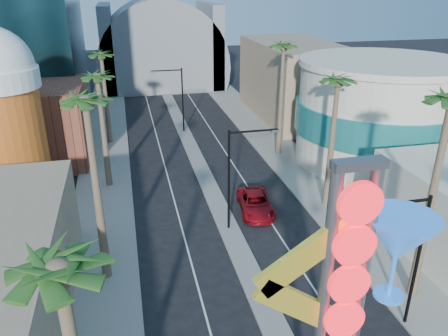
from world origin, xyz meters
The scene contains 20 objects.
sidewalk_west centered at (-9.50, 35.00, 0.07)m, with size 5.00×100.00×0.15m, color gray.
sidewalk_east centered at (9.50, 35.00, 0.07)m, with size 5.00×100.00×0.15m, color gray.
median centered at (0.00, 38.00, 0.07)m, with size 1.60×84.00×0.15m, color gray.
brick_filler_west centered at (-16.00, 38.00, 4.00)m, with size 10.00×10.00×8.00m, color brown.
filler_east centered at (16.00, 48.00, 5.00)m, with size 10.00×20.00×10.00m, color #90815D.
beer_mug centered at (-17.00, 30.00, 7.84)m, with size 7.00×7.00×14.50m.
turquoise_building centered at (18.00, 30.00, 5.25)m, with size 16.60×16.60×10.60m.
canopy centered at (0.00, 72.00, 4.31)m, with size 22.00×16.00×22.00m.
neon_sign centered at (0.82, 2.96, 7.31)m, with size 6.53×2.60×12.55m.
streetlight_0 centered at (0.55, 20.00, 4.88)m, with size 3.79×0.25×8.00m.
streetlight_1 centered at (-0.55, 44.00, 4.88)m, with size 3.79×0.25×8.00m.
streetlight_2 centered at (6.72, 8.00, 4.83)m, with size 3.45×0.25×8.00m.
palm_0 centered at (-9.00, 2.00, 9.93)m, with size 2.40×2.40×11.70m.
palm_1 centered at (-9.00, 16.00, 10.82)m, with size 2.40×2.40×12.70m.
palm_2 centered at (-9.00, 30.00, 9.48)m, with size 2.40×2.40×11.20m.
palm_3 centered at (-9.00, 42.00, 9.48)m, with size 2.40×2.40×11.20m.
palm_6 centered at (9.00, 22.00, 9.93)m, with size 2.40×2.40×11.70m.
palm_7 centered at (9.00, 34.00, 10.82)m, with size 2.40×2.40×12.70m.
red_pickup centered at (2.82, 22.20, 0.77)m, with size 2.56×5.55×1.54m, color #9E0C16.
pedestrian_b centered at (8.86, 16.21, 0.94)m, with size 0.77×0.60×1.59m, color gray.
Camera 1 is at (-6.89, -8.17, 17.62)m, focal length 35.00 mm.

